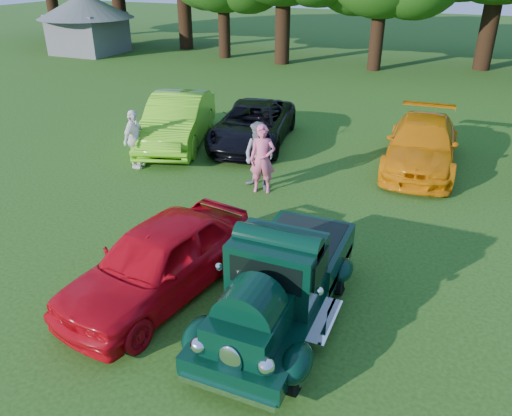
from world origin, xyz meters
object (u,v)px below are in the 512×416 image
at_px(spectator_pink, 263,159).
at_px(gazebo, 86,16).
at_px(spectator_grey, 259,156).
at_px(red_convertible, 159,260).
at_px(back_car_orange, 422,144).
at_px(hero_pickup, 281,283).
at_px(back_car_lime, 177,120).
at_px(spectator_white, 134,139).
at_px(back_car_black, 253,124).

relative_size(spectator_pink, gazebo, 0.30).
bearing_deg(spectator_grey, gazebo, 153.02).
bearing_deg(red_convertible, spectator_pink, 99.89).
height_order(spectator_pink, gazebo, gazebo).
xyz_separation_m(back_car_orange, spectator_pink, (-3.86, -3.66, 0.22)).
relative_size(hero_pickup, red_convertible, 1.03).
xyz_separation_m(red_convertible, back_car_lime, (-4.28, 7.81, 0.11)).
height_order(back_car_lime, spectator_white, spectator_white).
bearing_deg(spectator_grey, spectator_pink, -28.71).
height_order(red_convertible, spectator_grey, spectator_grey).
bearing_deg(gazebo, back_car_black, -36.12).
xyz_separation_m(red_convertible, spectator_pink, (0.01, 5.21, 0.22)).
bearing_deg(gazebo, spectator_grey, -40.19).
distance_m(back_car_orange, spectator_white, 8.93).
xyz_separation_m(red_convertible, spectator_white, (-4.34, 5.36, 0.17)).
bearing_deg(back_car_black, back_car_lime, -166.51).
height_order(back_car_orange, gazebo, gazebo).
bearing_deg(red_convertible, hero_pickup, 14.29).
bearing_deg(spectator_pink, hero_pickup, -79.85).
relative_size(back_car_lime, gazebo, 0.82).
bearing_deg(spectator_white, gazebo, 38.49).
xyz_separation_m(back_car_black, spectator_pink, (1.86, -3.64, 0.26)).
distance_m(back_car_lime, spectator_pink, 5.01).
bearing_deg(back_car_lime, back_car_black, 5.41).
bearing_deg(red_convertible, back_car_lime, 128.68).
bearing_deg(spectator_grey, back_car_lime, 162.51).
height_order(spectator_pink, spectator_grey, spectator_grey).
distance_m(back_car_black, spectator_grey, 3.89).
distance_m(back_car_orange, spectator_pink, 5.32).
height_order(hero_pickup, spectator_grey, spectator_grey).
bearing_deg(back_car_orange, gazebo, 148.46).
xyz_separation_m(hero_pickup, red_convertible, (-2.42, -0.18, -0.02)).
height_order(red_convertible, gazebo, gazebo).
relative_size(back_car_lime, spectator_grey, 2.69).
height_order(back_car_black, spectator_grey, spectator_grey).
height_order(spectator_white, gazebo, gazebo).
height_order(red_convertible, back_car_orange, red_convertible).
bearing_deg(spectator_white, back_car_lime, -5.87).
height_order(back_car_orange, spectator_grey, spectator_grey).
relative_size(hero_pickup, gazebo, 0.71).
distance_m(back_car_lime, back_car_black, 2.65).
bearing_deg(back_car_black, red_convertible, -87.94).
bearing_deg(spectator_pink, spectator_grey, 122.63).
height_order(spectator_grey, spectator_white, spectator_grey).
bearing_deg(spectator_white, spectator_pink, -96.42).
height_order(hero_pickup, spectator_white, spectator_white).
relative_size(back_car_lime, back_car_orange, 1.02).
relative_size(hero_pickup, back_car_black, 0.89).
bearing_deg(back_car_black, spectator_pink, -72.72).
height_order(red_convertible, spectator_white, spectator_white).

